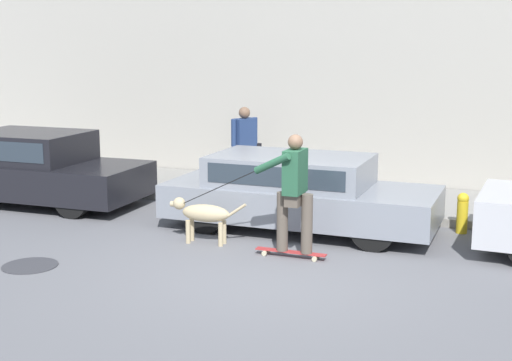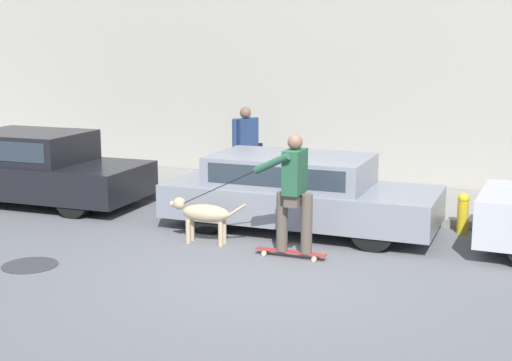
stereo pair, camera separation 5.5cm
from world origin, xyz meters
name	(u,v)px [view 1 (the left image)]	position (x,y,z in m)	size (l,w,h in m)	color
ground_plane	(271,272)	(0.00, 0.00, 0.00)	(36.00, 36.00, 0.00)	slate
back_wall	(376,83)	(0.00, 5.81, 2.13)	(32.00, 0.30, 4.26)	#ADA89E
sidewalk_curb	(355,199)	(0.00, 4.40, 0.07)	(30.00, 2.50, 0.14)	gray
parked_car_0	(35,169)	(-5.43, 2.14, 0.63)	(4.05, 1.84, 1.31)	black
parked_car_1	(298,193)	(-0.37, 2.15, 0.60)	(4.25, 1.70, 1.18)	black
dog	(203,214)	(-1.40, 0.89, 0.44)	(1.18, 0.31, 0.67)	tan
skateboarder	(294,189)	(0.06, 0.71, 0.97)	(2.31, 0.65, 1.71)	beige
pedestrian_with_bag	(245,142)	(-2.30, 4.59, 0.98)	(0.42, 0.71, 1.54)	#28282D
manhole_cover	(30,266)	(-3.05, -0.97, 0.01)	(0.73, 0.73, 0.01)	#38383D
fire_hydrant	(462,212)	(2.07, 2.90, 0.34)	(0.18, 0.18, 0.64)	gold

